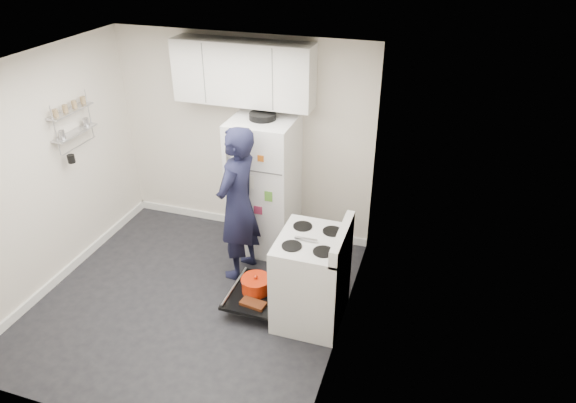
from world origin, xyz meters
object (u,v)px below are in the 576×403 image
(electric_range, at_px, (310,279))
(refrigerator, at_px, (264,185))
(person, at_px, (238,204))
(open_oven_door, at_px, (256,289))

(electric_range, distance_m, refrigerator, 1.45)
(person, bearing_deg, open_oven_door, 46.30)
(electric_range, distance_m, open_oven_door, 0.65)
(open_oven_door, distance_m, refrigerator, 1.30)
(electric_range, bearing_deg, person, 152.81)
(refrigerator, xyz_separation_m, person, (-0.08, -0.60, 0.05))
(open_oven_door, xyz_separation_m, person, (-0.37, 0.48, 0.69))
(refrigerator, bearing_deg, person, -97.98)
(open_oven_door, height_order, person, person)
(electric_range, height_order, person, person)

